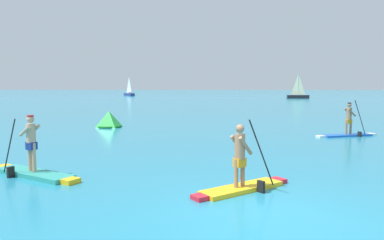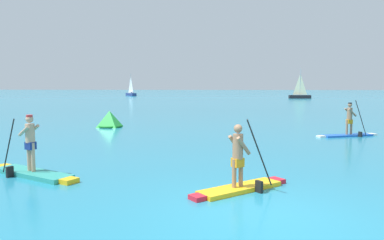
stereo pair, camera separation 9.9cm
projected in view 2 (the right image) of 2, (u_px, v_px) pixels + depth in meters
name	position (u px, v px, depth m)	size (l,w,h in m)	color
ground	(262.00, 213.00, 7.44)	(440.00, 440.00, 0.00)	teal
paddleboarder_near_left	(31.00, 165.00, 10.53)	(3.30, 1.98, 1.78)	teal
paddleboarder_mid_center	(240.00, 176.00, 9.01)	(2.49, 2.15, 1.85)	yellow
paddleboarder_far_right	(348.00, 129.00, 18.76)	(3.36, 1.58, 1.93)	blue
race_marker_buoy	(110.00, 120.00, 22.91)	(1.85, 1.85, 1.02)	green
sailboat_left_horizon	(131.00, 93.00, 93.33)	(3.76, 4.81, 5.61)	navy
sailboat_right_horizon	(300.00, 94.00, 74.07)	(4.42, 1.24, 6.06)	black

